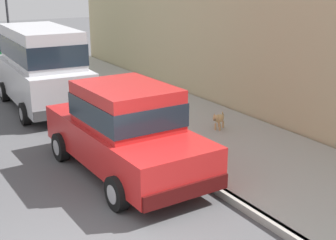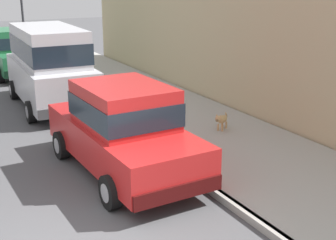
{
  "view_description": "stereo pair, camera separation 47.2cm",
  "coord_description": "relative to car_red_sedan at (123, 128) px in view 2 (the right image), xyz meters",
  "views": [
    {
      "loc": [
        -1.78,
        -5.58,
        4.01
      ],
      "look_at": [
        3.42,
        3.12,
        0.85
      ],
      "focal_mm": 49.53,
      "sensor_mm": 36.0,
      "label": 1
    },
    {
      "loc": [
        -1.37,
        -5.81,
        4.01
      ],
      "look_at": [
        3.42,
        3.12,
        0.85
      ],
      "focal_mm": 49.53,
      "sensor_mm": 36.0,
      "label": 2
    }
  ],
  "objects": [
    {
      "name": "curb",
      "position": [
        1.08,
        -2.68,
        -0.91
      ],
      "size": [
        0.16,
        64.0,
        0.14
      ],
      "primitive_type": "cube",
      "color": "gray",
      "rests_on": "ground"
    },
    {
      "name": "sidewalk",
      "position": [
        2.88,
        -2.68,
        -0.91
      ],
      "size": [
        3.6,
        64.0,
        0.14
      ],
      "primitive_type": "cube",
      "color": "#A8A59E",
      "rests_on": "ground"
    },
    {
      "name": "car_red_sedan",
      "position": [
        0.0,
        0.0,
        0.0
      ],
      "size": [
        2.16,
        4.66,
        1.92
      ],
      "color": "red",
      "rests_on": "ground"
    },
    {
      "name": "car_silver_van",
      "position": [
        0.02,
        5.94,
        0.41
      ],
      "size": [
        2.23,
        4.95,
        2.52
      ],
      "color": "#BCBCC1",
      "rests_on": "ground"
    },
    {
      "name": "car_green_sedan",
      "position": [
        0.03,
        11.64,
        0.0
      ],
      "size": [
        2.06,
        4.61,
        1.92
      ],
      "color": "#23663D",
      "rests_on": "ground"
    },
    {
      "name": "dog_tan",
      "position": [
        3.19,
        1.01,
        -0.55
      ],
      "size": [
        0.66,
        0.48,
        0.49
      ],
      "color": "tan",
      "rests_on": "sidewalk"
    },
    {
      "name": "building_facade",
      "position": [
        4.98,
        3.79,
        1.41
      ],
      "size": [
        0.5,
        20.0,
        4.79
      ],
      "primitive_type": "cube",
      "color": "tan",
      "rests_on": "ground"
    }
  ]
}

